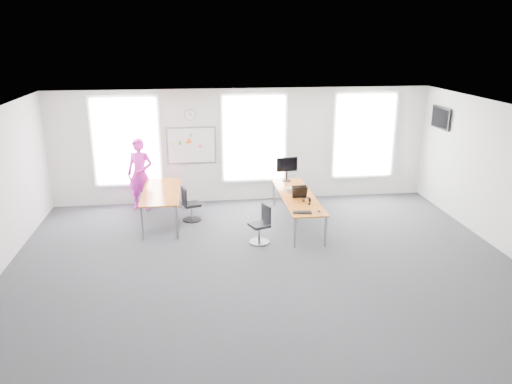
{
  "coord_description": "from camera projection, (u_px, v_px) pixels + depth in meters",
  "views": [
    {
      "loc": [
        -1.27,
        -8.88,
        4.35
      ],
      "look_at": [
        0.0,
        1.2,
        1.1
      ],
      "focal_mm": 35.0,
      "sensor_mm": 36.0,
      "label": 1
    }
  ],
  "objects": [
    {
      "name": "wall_right",
      "position": [
        510.0,
        182.0,
        10.01
      ],
      "size": [
        0.0,
        10.0,
        10.0
      ],
      "primitive_type": "plane",
      "rotation": [
        1.57,
        0.0,
        -1.57
      ],
      "color": "silver",
      "rests_on": "ground"
    },
    {
      "name": "window_left",
      "position": [
        126.0,
        141.0,
        12.75
      ],
      "size": [
        1.6,
        0.06,
        2.2
      ],
      "primitive_type": "cube",
      "color": "white",
      "rests_on": "wall_back"
    },
    {
      "name": "whiteboard",
      "position": [
        191.0,
        145.0,
        12.99
      ],
      "size": [
        1.2,
        0.03,
        0.9
      ],
      "primitive_type": "cube",
      "color": "white",
      "rests_on": "wall_back"
    },
    {
      "name": "laptop_sleeve",
      "position": [
        300.0,
        192.0,
        11.51
      ],
      "size": [
        0.35,
        0.19,
        0.28
      ],
      "rotation": [
        0.0,
        0.0,
        0.03
      ],
      "color": "black",
      "rests_on": "desk_right"
    },
    {
      "name": "chair_right",
      "position": [
        261.0,
        226.0,
        10.76
      ],
      "size": [
        0.49,
        0.49,
        0.84
      ],
      "rotation": [
        0.0,
        0.0,
        -1.19
      ],
      "color": "black",
      "rests_on": "ground"
    },
    {
      "name": "lens_cap",
      "position": [
        309.0,
        204.0,
        11.11
      ],
      "size": [
        0.07,
        0.07,
        0.01
      ],
      "primitive_type": "cylinder",
      "rotation": [
        0.0,
        0.0,
        -0.04
      ],
      "color": "black",
      "rests_on": "desk_right"
    },
    {
      "name": "mouse",
      "position": [
        319.0,
        211.0,
        10.63
      ],
      "size": [
        0.08,
        0.12,
        0.04
      ],
      "primitive_type": "ellipsoid",
      "rotation": [
        0.0,
        0.0,
        0.04
      ],
      "color": "black",
      "rests_on": "desk_right"
    },
    {
      "name": "window_mid",
      "position": [
        254.0,
        138.0,
        13.14
      ],
      "size": [
        1.6,
        0.06,
        2.2
      ],
      "primitive_type": "cube",
      "color": "white",
      "rests_on": "wall_back"
    },
    {
      "name": "window_right",
      "position": [
        364.0,
        135.0,
        13.5
      ],
      "size": [
        1.6,
        0.06,
        2.2
      ],
      "primitive_type": "cube",
      "color": "white",
      "rests_on": "wall_back"
    },
    {
      "name": "keyboard",
      "position": [
        302.0,
        212.0,
        10.57
      ],
      "size": [
        0.43,
        0.24,
        0.02
      ],
      "primitive_type": "cube",
      "rotation": [
        0.0,
        0.0,
        -0.25
      ],
      "color": "black",
      "rests_on": "desk_right"
    },
    {
      "name": "desk_right",
      "position": [
        297.0,
        197.0,
        11.73
      ],
      "size": [
        0.77,
        2.9,
        0.71
      ],
      "color": "#BA7123",
      "rests_on": "ground"
    },
    {
      "name": "chair_left",
      "position": [
        190.0,
        206.0,
        12.01
      ],
      "size": [
        0.47,
        0.47,
        0.84
      ],
      "rotation": [
        0.0,
        0.0,
        1.86
      ],
      "color": "black",
      "rests_on": "ground"
    },
    {
      "name": "person",
      "position": [
        140.0,
        174.0,
        12.66
      ],
      "size": [
        0.77,
        0.61,
        1.85
      ],
      "primitive_type": "imported",
      "rotation": [
        0.0,
        0.0,
        -0.27
      ],
      "color": "#E824C2",
      "rests_on": "ground"
    },
    {
      "name": "floor",
      "position": [
        264.0,
        263.0,
        9.87
      ],
      "size": [
        10.0,
        10.0,
        0.0
      ],
      "primitive_type": "plane",
      "color": "#27272C",
      "rests_on": "ground"
    },
    {
      "name": "paper_stack",
      "position": [
        292.0,
        189.0,
        11.99
      ],
      "size": [
        0.29,
        0.22,
        0.1
      ],
      "primitive_type": "cube",
      "rotation": [
        0.0,
        0.0,
        -0.01
      ],
      "color": "beige",
      "rests_on": "desk_right"
    },
    {
      "name": "desk_left",
      "position": [
        162.0,
        194.0,
        11.77
      ],
      "size": [
        0.87,
        2.18,
        0.8
      ],
      "color": "#BA7123",
      "rests_on": "ground"
    },
    {
      "name": "tv",
      "position": [
        441.0,
        118.0,
        12.6
      ],
      "size": [
        0.06,
        0.9,
        0.55
      ],
      "primitive_type": "cube",
      "color": "black",
      "rests_on": "wall_right"
    },
    {
      "name": "headphones",
      "position": [
        306.0,
        200.0,
        11.24
      ],
      "size": [
        0.19,
        0.1,
        0.11
      ],
      "rotation": [
        0.0,
        0.0,
        0.26
      ],
      "color": "black",
      "rests_on": "desk_right"
    },
    {
      "name": "ceiling",
      "position": [
        264.0,
        112.0,
        8.96
      ],
      "size": [
        10.0,
        10.0,
        0.0
      ],
      "primitive_type": "plane",
      "rotation": [
        3.14,
        0.0,
        0.0
      ],
      "color": "silver",
      "rests_on": "ground"
    },
    {
      "name": "wall_back",
      "position": [
        243.0,
        146.0,
        13.19
      ],
      "size": [
        10.0,
        0.0,
        10.0
      ],
      "primitive_type": "plane",
      "rotation": [
        1.57,
        0.0,
        0.0
      ],
      "color": "silver",
      "rests_on": "ground"
    },
    {
      "name": "wall_clock",
      "position": [
        190.0,
        115.0,
        12.75
      ],
      "size": [
        0.3,
        0.04,
        0.3
      ],
      "primitive_type": "cylinder",
      "rotation": [
        1.57,
        0.0,
        0.0
      ],
      "color": "gray",
      "rests_on": "wall_back"
    },
    {
      "name": "wall_front",
      "position": [
        314.0,
        297.0,
        5.63
      ],
      "size": [
        10.0,
        0.0,
        10.0
      ],
      "primitive_type": "plane",
      "rotation": [
        -1.57,
        0.0,
        0.0
      ],
      "color": "silver",
      "rests_on": "ground"
    },
    {
      "name": "monitor",
      "position": [
        287.0,
        167.0,
        12.75
      ],
      "size": [
        0.56,
        0.23,
        0.62
      ],
      "rotation": [
        0.0,
        0.0,
        0.15
      ],
      "color": "black",
      "rests_on": "desk_right"
    }
  ]
}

